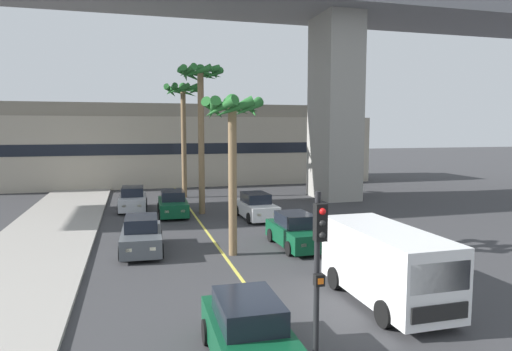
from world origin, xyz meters
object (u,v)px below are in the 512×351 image
at_px(car_queue_fourth, 296,232).
at_px(car_queue_sixth, 249,335).
at_px(car_queue_third, 256,207).
at_px(car_queue_fifth, 142,236).
at_px(car_queue_second, 173,204).
at_px(delivery_van, 386,263).
at_px(car_queue_front, 133,200).
at_px(palm_tree_far_median, 201,93).
at_px(palm_tree_near_median, 232,125).
at_px(traffic_light_median_near, 318,264).
at_px(palm_tree_mid_median, 183,104).

height_order(car_queue_fourth, car_queue_sixth, same).
height_order(car_queue_third, car_queue_fourth, same).
bearing_deg(car_queue_fifth, car_queue_sixth, -78.42).
distance_m(car_queue_second, car_queue_fifth, 8.38).
xyz_separation_m(car_queue_fifth, delivery_van, (7.23, -8.21, 0.57)).
distance_m(car_queue_front, car_queue_second, 3.55).
bearing_deg(palm_tree_far_median, car_queue_fifth, -115.61).
bearing_deg(car_queue_sixth, palm_tree_near_median, 80.06).
xyz_separation_m(car_queue_second, traffic_light_median_near, (1.20, -20.19, 1.99)).
height_order(car_queue_sixth, delivery_van, delivery_van).
relative_size(car_queue_sixth, traffic_light_median_near, 0.98).
height_order(traffic_light_median_near, palm_tree_far_median, palm_tree_far_median).
xyz_separation_m(car_queue_fourth, palm_tree_far_median, (-2.95, 9.34, 6.94)).
height_order(car_queue_third, palm_tree_mid_median, palm_tree_mid_median).
relative_size(car_queue_fourth, car_queue_sixth, 1.00).
distance_m(car_queue_fifth, palm_tree_near_median, 6.38).
height_order(car_queue_front, traffic_light_median_near, traffic_light_median_near).
bearing_deg(car_queue_fifth, palm_tree_mid_median, 76.72).
bearing_deg(car_queue_front, car_queue_third, -34.41).
xyz_separation_m(car_queue_third, traffic_light_median_near, (-3.59, -17.85, 1.99)).
distance_m(car_queue_second, traffic_light_median_near, 20.33).
xyz_separation_m(car_queue_fourth, palm_tree_near_median, (-3.13, -0.53, 4.88)).
bearing_deg(palm_tree_near_median, car_queue_second, 99.87).
bearing_deg(traffic_light_median_near, palm_tree_far_median, 88.12).
height_order(palm_tree_near_median, palm_tree_far_median, palm_tree_far_median).
distance_m(car_queue_fourth, palm_tree_mid_median, 18.15).
relative_size(car_queue_second, traffic_light_median_near, 0.99).
relative_size(car_queue_front, delivery_van, 0.79).
distance_m(car_queue_fourth, car_queue_sixth, 10.70).
height_order(car_queue_second, delivery_van, delivery_van).
bearing_deg(car_queue_third, car_queue_sixth, -105.89).
distance_m(car_queue_third, palm_tree_far_median, 7.93).
relative_size(car_queue_fifth, palm_tree_near_median, 0.60).
relative_size(palm_tree_mid_median, palm_tree_far_median, 0.95).
bearing_deg(car_queue_front, traffic_light_median_near, -80.96).
height_order(car_queue_second, palm_tree_mid_median, palm_tree_mid_median).
height_order(car_queue_third, car_queue_fifth, same).
xyz_separation_m(car_queue_sixth, palm_tree_far_median, (1.77, 18.94, 6.94)).
bearing_deg(car_queue_second, palm_tree_mid_median, 77.97).
relative_size(car_queue_front, traffic_light_median_near, 0.99).
xyz_separation_m(car_queue_sixth, palm_tree_mid_median, (1.47, 26.20, 6.60)).
xyz_separation_m(car_queue_second, palm_tree_mid_median, (1.58, 7.39, 6.60)).
bearing_deg(palm_tree_far_median, car_queue_second, -175.83).
xyz_separation_m(car_queue_third, car_queue_sixth, (-4.69, -16.47, 0.00)).
height_order(palm_tree_near_median, palm_tree_mid_median, palm_tree_mid_median).
distance_m(car_queue_sixth, palm_tree_mid_median, 27.06).
distance_m(palm_tree_near_median, palm_tree_mid_median, 17.21).
xyz_separation_m(car_queue_front, palm_tree_mid_median, (4.00, 4.79, 6.60)).
relative_size(car_queue_front, car_queue_second, 1.00).
bearing_deg(car_queue_fourth, car_queue_front, 121.53).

